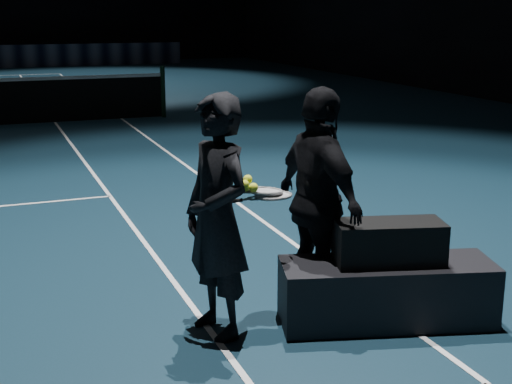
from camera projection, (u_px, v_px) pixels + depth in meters
net_post_right at (163, 92)px, 15.34m from camera, size 0.10×0.10×1.10m
player_bench at (387, 293)px, 5.27m from camera, size 1.65×0.92×0.47m
racket_bag at (389, 242)px, 5.17m from camera, size 0.84×0.53×0.31m
bag_signature at (402, 250)px, 5.02m from camera, size 0.35×0.10×0.10m
player_a at (217, 217)px, 4.95m from camera, size 0.56×0.72×1.73m
player_b at (319, 202)px, 5.35m from camera, size 0.54×1.06×1.73m
racket_lower at (273, 196)px, 5.14m from camera, size 0.70×0.31×0.03m
racket_upper at (264, 191)px, 5.14m from camera, size 0.71×0.35×0.10m
tennis_balls at (249, 185)px, 5.03m from camera, size 0.12×0.10×0.12m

